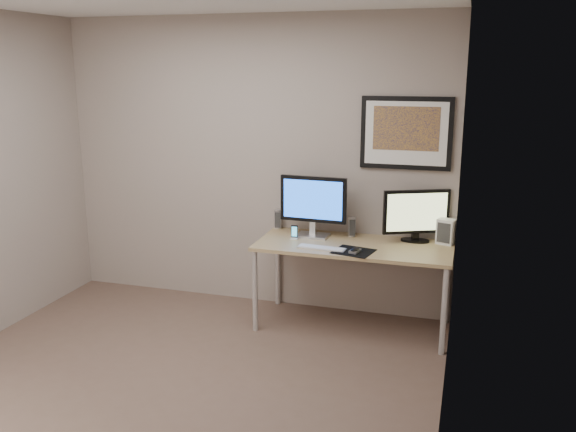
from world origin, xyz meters
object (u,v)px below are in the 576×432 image
(framed_art, at_px, (406,133))
(speaker_left, at_px, (278,219))
(speaker_right, at_px, (352,227))
(phone_dock, at_px, (294,232))
(desk, at_px, (354,252))
(fan_unit, at_px, (446,232))
(monitor_tv, at_px, (416,214))
(monitor_large, at_px, (313,204))
(keyboard, at_px, (322,248))

(framed_art, xyz_separation_m, speaker_left, (-1.11, -0.03, -0.81))
(speaker_right, distance_m, phone_dock, 0.50)
(desk, height_order, framed_art, framed_art)
(framed_art, relative_size, fan_unit, 3.56)
(speaker_left, relative_size, phone_dock, 1.41)
(monitor_tv, distance_m, speaker_left, 1.24)
(desk, height_order, monitor_large, monitor_large)
(keyboard, bearing_deg, speaker_right, 75.47)
(keyboard, bearing_deg, fan_unit, 29.78)
(monitor_large, bearing_deg, fan_unit, 7.67)
(fan_unit, bearing_deg, desk, -143.73)
(speaker_right, bearing_deg, monitor_large, -178.73)
(desk, bearing_deg, speaker_right, 105.43)
(keyboard, bearing_deg, speaker_left, 141.84)
(desk, xyz_separation_m, speaker_left, (-0.76, 0.31, 0.15))
(monitor_large, height_order, speaker_right, monitor_large)
(keyboard, bearing_deg, monitor_large, 121.25)
(desk, relative_size, monitor_large, 2.77)
(keyboard, relative_size, fan_unit, 1.87)
(speaker_right, bearing_deg, monitor_tv, -20.39)
(desk, xyz_separation_m, keyboard, (-0.23, -0.20, 0.07))
(speaker_right, bearing_deg, phone_dock, -171.16)
(framed_art, xyz_separation_m, speaker_right, (-0.42, -0.09, -0.81))
(speaker_left, xyz_separation_m, keyboard, (0.53, -0.51, -0.08))
(desk, bearing_deg, monitor_tv, 25.10)
(speaker_right, distance_m, fan_unit, 0.79)
(speaker_right, xyz_separation_m, fan_unit, (0.79, -0.01, 0.02))
(framed_art, height_order, speaker_right, framed_art)
(speaker_right, bearing_deg, keyboard, -128.64)
(phone_dock, bearing_deg, monitor_large, 37.60)
(framed_art, distance_m, keyboard, 1.18)
(monitor_tv, xyz_separation_m, keyboard, (-0.70, -0.42, -0.23))
(desk, distance_m, speaker_right, 0.29)
(framed_art, height_order, speaker_left, framed_art)
(monitor_large, distance_m, keyboard, 0.46)
(desk, xyz_separation_m, framed_art, (0.35, 0.33, 0.96))
(speaker_left, relative_size, keyboard, 0.44)
(framed_art, xyz_separation_m, monitor_large, (-0.73, -0.21, -0.60))
(desk, bearing_deg, phone_dock, 179.37)
(speaker_left, height_order, fan_unit, fan_unit)
(framed_art, distance_m, speaker_right, 0.91)
(speaker_right, bearing_deg, fan_unit, -19.41)
(phone_dock, distance_m, fan_unit, 1.26)
(desk, height_order, monitor_tv, monitor_tv)
(monitor_tv, relative_size, keyboard, 1.33)
(monitor_large, distance_m, monitor_tv, 0.86)
(speaker_right, height_order, phone_dock, speaker_right)
(monitor_tv, bearing_deg, keyboard, -173.42)
(desk, xyz_separation_m, fan_unit, (0.72, 0.23, 0.17))
(monitor_tv, xyz_separation_m, phone_dock, (-0.99, -0.22, -0.17))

